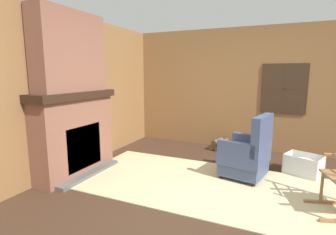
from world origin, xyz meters
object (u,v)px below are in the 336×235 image
oil_lamp_vase (39,87)px  storage_case (87,85)px  armchair (247,155)px  decorative_plate_on_mantel (66,84)px  firewood_stack (220,145)px  laundry_basket (303,165)px

oil_lamp_vase → storage_case: (0.00, 0.94, -0.02)m
armchair → decorative_plate_on_mantel: decorative_plate_on_mantel is taller
oil_lamp_vase → firewood_stack: bearing=56.3°
laundry_basket → oil_lamp_vase: (-3.37, -1.98, 1.25)m
firewood_stack → oil_lamp_vase: size_ratio=1.67×
firewood_stack → oil_lamp_vase: oil_lamp_vase is taller
armchair → storage_case: size_ratio=4.69×
armchair → storage_case: bearing=23.9°
laundry_basket → decorative_plate_on_mantel: (-3.39, -1.49, 1.27)m
storage_case → decorative_plate_on_mantel: 0.44m
firewood_stack → oil_lamp_vase: (-1.85, -2.78, 1.31)m
firewood_stack → storage_case: (-1.85, -1.84, 1.29)m
armchair → laundry_basket: 0.97m
firewood_stack → laundry_basket: bearing=-27.8°
firewood_stack → armchair: bearing=-61.4°
laundry_basket → firewood_stack: bearing=152.2°
oil_lamp_vase → storage_case: bearing=90.0°
armchair → oil_lamp_vase: (-2.56, -1.49, 1.05)m
laundry_basket → storage_case: bearing=-162.7°
laundry_basket → armchair: bearing=-148.3°
storage_case → armchair: bearing=12.1°
decorative_plate_on_mantel → armchair: bearing=21.0°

